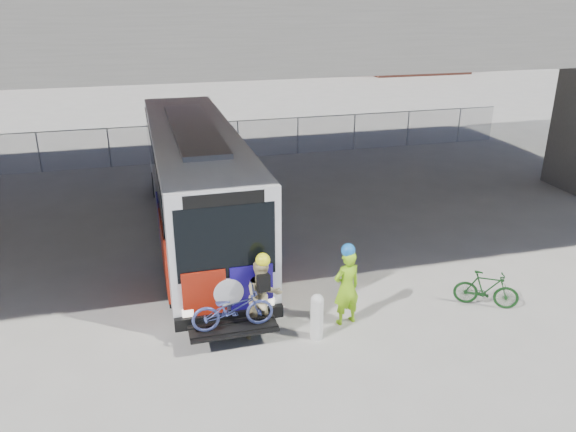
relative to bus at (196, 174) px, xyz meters
name	(u,v)px	position (x,y,z in m)	size (l,w,h in m)	color
ground	(280,268)	(2.00, -3.06, -2.11)	(160.00, 160.00, 0.00)	#9E9991
bus	(196,174)	(0.00, 0.00, 0.00)	(2.67, 12.90, 3.69)	silver
overpass	(248,26)	(2.00, 0.94, 4.44)	(40.00, 16.00, 7.95)	#605E59
chainlink_fence	(217,130)	(2.00, 8.94, -0.68)	(30.00, 0.06, 30.00)	gray
brick_buildings	(175,15)	(3.23, 45.17, 3.31)	(54.00, 22.00, 12.00)	brown
bollard	(317,315)	(1.91, -6.77, -1.49)	(0.30, 0.30, 1.15)	silver
cyclist_hivis	(347,285)	(2.80, -6.32, -1.09)	(0.78, 0.59, 2.10)	#90DB17
cyclist_tan	(264,297)	(0.76, -6.32, -1.11)	(1.08, 0.93, 2.12)	tan
bike_parked	(486,289)	(6.53, -6.53, -1.63)	(0.45, 1.60, 0.96)	#123A14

